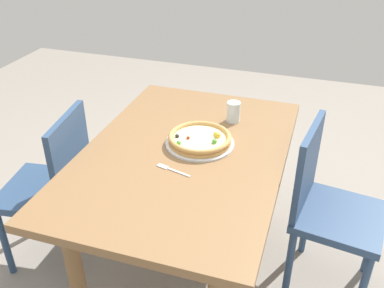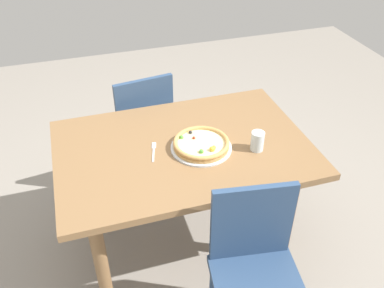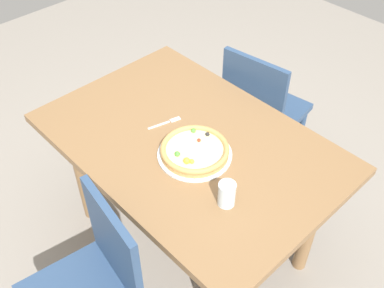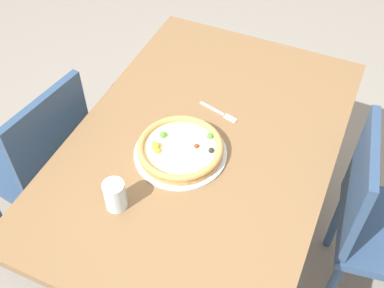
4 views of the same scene
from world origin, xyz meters
name	(u,v)px [view 1 (image 1 of 4)]	position (x,y,z in m)	size (l,w,h in m)	color
ground_plane	(185,268)	(0.00, 0.00, 0.00)	(6.00, 6.00, 0.00)	gray
dining_table	(184,170)	(0.00, 0.00, 0.64)	(1.34, 0.90, 0.75)	olive
chair_near	(327,205)	(0.15, -0.67, 0.48)	(0.45, 0.45, 0.88)	navy
chair_far	(54,185)	(-0.11, 0.67, 0.48)	(0.45, 0.45, 0.88)	navy
plate	(200,143)	(0.09, -0.05, 0.75)	(0.32, 0.32, 0.01)	silver
pizza	(200,139)	(0.09, -0.05, 0.78)	(0.30, 0.30, 0.05)	tan
fork	(171,169)	(-0.16, 0.01, 0.75)	(0.06, 0.16, 0.00)	silver
drinking_glass	(233,112)	(0.36, -0.14, 0.80)	(0.07, 0.07, 0.11)	silver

